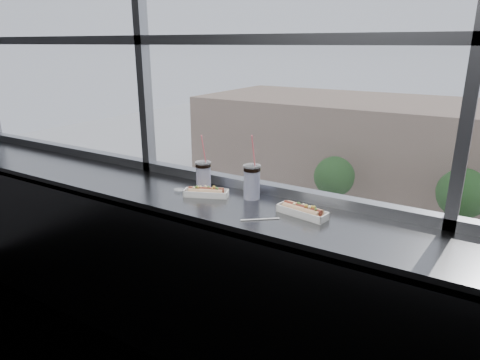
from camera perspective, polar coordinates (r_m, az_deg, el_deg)
The scene contains 21 objects.
wall_back_lower at distance 2.87m, azimuth 3.97°, elevation -12.16°, with size 6.00×6.00×0.00m, color black.
counter at distance 2.42m, azimuth 1.19°, elevation -4.28°, with size 6.00×0.55×0.06m, color slate.
counter_fascia at distance 2.48m, azimuth -2.01°, elevation -17.39°, with size 6.00×0.04×1.04m, color slate.
hotdog_tray_left at distance 2.58m, azimuth -4.54°, elevation -1.60°, with size 0.28×0.18×0.07m.
hotdog_tray_right at distance 2.31m, azimuth 8.31°, elevation -4.06°, with size 0.29×0.14×0.07m.
soda_cup_left at distance 2.64m, azimuth -4.91°, elevation 0.64°, with size 0.10×0.10×0.36m.
soda_cup_right at distance 2.51m, azimuth 1.58°, elevation -0.02°, with size 0.11×0.11×0.39m.
loose_straw at distance 2.24m, azimuth 2.69°, elevation -5.25°, with size 0.01×0.01×0.21m, color white.
wrapper at distance 2.68m, azimuth -8.07°, elevation -1.29°, with size 0.09×0.06×0.02m, color silver.
plaza_ground at distance 47.54m, azimuth 28.86°, elevation -0.32°, with size 120.00×120.00×0.00m, color #BDBDBD.
street_asphalt at distance 25.74m, azimuth 25.29°, elevation -14.31°, with size 80.00×10.00×0.06m, color black.
far_sidewalk at distance 32.90m, azimuth 27.06°, elevation -7.49°, with size 80.00×6.00×0.04m, color #BDBDBD.
far_building at distance 41.22m, azimuth 29.18°, elevation 2.93°, with size 50.00×14.00×8.00m, color gray.
car_far_a at distance 31.06m, azimuth 6.81°, elevation -4.60°, with size 6.90×2.88×2.30m, color #3A3837.
car_near_c at distance 21.70m, azimuth 26.37°, elevation -17.19°, with size 6.83×2.85×2.28m, color #A4012B.
car_near_a at distance 26.93m, azimuth -8.81°, elevation -8.34°, with size 6.91×2.88×2.30m, color silver.
car_near_b at distance 23.97m, azimuth 2.41°, elevation -12.08°, with size 5.89×2.45×1.96m, color black.
pedestrian_a at distance 32.12m, azimuth 17.66°, elevation -4.98°, with size 0.86×0.64×1.93m, color #66605B.
pedestrian_b at distance 31.97m, azimuth 22.88°, elevation -5.72°, with size 0.84×0.63×1.89m, color #66605B.
tree_left at distance 33.31m, azimuth 12.44°, elevation 0.44°, with size 3.10×3.10×4.84m.
tree_center at distance 31.68m, azimuth 27.57°, elevation -1.61°, with size 3.35×3.35×5.24m.
Camera 1 is at (1.13, -0.72, 1.98)m, focal length 32.00 mm.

